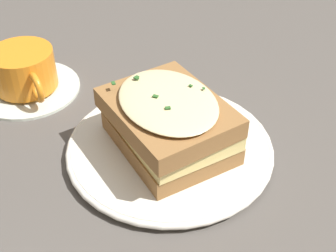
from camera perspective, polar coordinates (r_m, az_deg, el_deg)
The scene contains 4 objects.
ground_plane at distance 0.53m, azimuth 2.24°, elevation -4.28°, with size 2.40×2.40×0.00m, color #514C47.
dinner_plate at distance 0.54m, azimuth 0.00°, elevation -2.86°, with size 0.24×0.24×0.01m.
sandwich at distance 0.51m, azimuth -0.01°, elevation 0.38°, with size 0.15×0.17×0.07m.
teacup_with_saucer at distance 0.66m, azimuth -17.04°, elevation 6.05°, with size 0.14×0.14×0.06m.
Camera 1 is at (0.32, 0.22, 0.37)m, focal length 50.00 mm.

